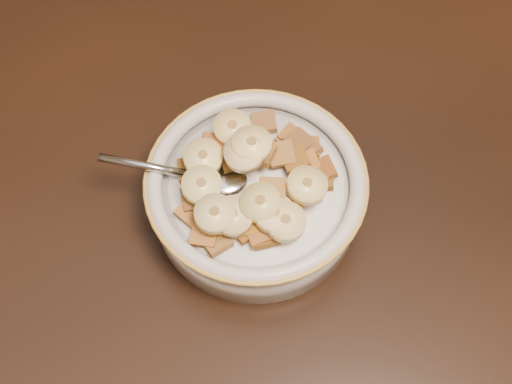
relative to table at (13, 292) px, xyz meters
name	(u,v)px	position (x,y,z in m)	size (l,w,h in m)	color
table	(13,292)	(0.00, 0.00, 0.00)	(1.40, 0.90, 0.04)	black
cereal_bowl	(256,198)	(0.21, 0.00, 0.04)	(0.17, 0.17, 0.04)	beige
milk	(256,185)	(0.21, 0.00, 0.06)	(0.14, 0.14, 0.00)	white
spoon	(222,180)	(0.19, 0.01, 0.07)	(0.03, 0.04, 0.01)	#9FA8B5
cereal_square_0	(307,147)	(0.26, 0.02, 0.07)	(0.02, 0.02, 0.01)	brown
cereal_square_1	(322,170)	(0.26, -0.01, 0.07)	(0.02, 0.02, 0.01)	brown
cereal_square_2	(306,149)	(0.26, 0.01, 0.07)	(0.02, 0.02, 0.01)	brown
cereal_square_3	(281,154)	(0.24, 0.01, 0.07)	(0.02, 0.02, 0.01)	olive
cereal_square_4	(293,140)	(0.25, 0.03, 0.07)	(0.02, 0.02, 0.01)	brown
cereal_square_5	(246,223)	(0.19, -0.04, 0.07)	(0.02, 0.02, 0.01)	#865D18
cereal_square_6	(321,178)	(0.26, -0.02, 0.07)	(0.02, 0.02, 0.01)	brown
cereal_square_7	(216,241)	(0.17, -0.04, 0.07)	(0.02, 0.02, 0.01)	olive
cereal_square_8	(272,190)	(0.22, -0.02, 0.08)	(0.02, 0.02, 0.01)	olive
cereal_square_9	(214,145)	(0.19, 0.04, 0.07)	(0.02, 0.02, 0.01)	brown
cereal_square_10	(191,212)	(0.16, -0.01, 0.07)	(0.02, 0.02, 0.01)	brown
cereal_square_11	(195,199)	(0.16, 0.00, 0.07)	(0.02, 0.02, 0.01)	brown
cereal_square_12	(299,142)	(0.26, 0.02, 0.07)	(0.02, 0.02, 0.01)	brown
cereal_square_13	(219,224)	(0.17, -0.03, 0.07)	(0.02, 0.02, 0.01)	brown
cereal_square_14	(265,235)	(0.20, -0.05, 0.07)	(0.02, 0.02, 0.01)	brown
cereal_square_15	(260,232)	(0.20, -0.05, 0.07)	(0.02, 0.02, 0.01)	brown
cereal_square_16	(233,158)	(0.20, 0.02, 0.08)	(0.02, 0.02, 0.01)	brown
cereal_square_17	(261,154)	(0.22, 0.01, 0.08)	(0.02, 0.02, 0.01)	brown
cereal_square_18	(245,227)	(0.19, -0.04, 0.07)	(0.02, 0.02, 0.01)	brown
cereal_square_19	(205,234)	(0.16, -0.03, 0.07)	(0.02, 0.02, 0.01)	#97601E
cereal_square_20	(264,123)	(0.24, 0.05, 0.07)	(0.02, 0.02, 0.01)	#8F5C30
cereal_square_21	(292,138)	(0.25, 0.03, 0.07)	(0.02, 0.02, 0.01)	#8E5D21
cereal_square_22	(286,211)	(0.22, -0.04, 0.07)	(0.02, 0.02, 0.01)	brown
cereal_square_23	(306,165)	(0.25, 0.00, 0.07)	(0.02, 0.02, 0.01)	#975519
cereal_square_24	(191,169)	(0.17, 0.03, 0.07)	(0.02, 0.02, 0.01)	brown
cereal_square_25	(296,159)	(0.25, 0.00, 0.07)	(0.02, 0.02, 0.01)	brown
cereal_square_26	(313,186)	(0.25, -0.02, 0.07)	(0.02, 0.02, 0.01)	brown
cereal_square_27	(260,151)	(0.22, 0.02, 0.08)	(0.02, 0.02, 0.01)	brown
banana_slice_0	(274,214)	(0.21, -0.04, 0.08)	(0.03, 0.03, 0.01)	#FFEAA6
banana_slice_1	(203,158)	(0.18, 0.02, 0.08)	(0.03, 0.03, 0.01)	#D4BE6F
banana_slice_2	(307,185)	(0.24, -0.03, 0.09)	(0.03, 0.03, 0.01)	#EAE189
banana_slice_3	(233,216)	(0.18, -0.03, 0.08)	(0.03, 0.03, 0.01)	#C8B885
banana_slice_4	(285,222)	(0.22, -0.05, 0.08)	(0.03, 0.03, 0.01)	#DCCB81
banana_slice_5	(252,144)	(0.21, 0.01, 0.10)	(0.03, 0.03, 0.01)	#FDF198
banana_slice_6	(260,203)	(0.21, -0.03, 0.09)	(0.03, 0.03, 0.01)	#C8BC63
banana_slice_7	(202,185)	(0.17, 0.00, 0.08)	(0.03, 0.03, 0.01)	#FAE98A
banana_slice_8	(215,214)	(0.17, -0.03, 0.08)	(0.03, 0.03, 0.01)	#D9C379
banana_slice_9	(232,128)	(0.21, 0.05, 0.08)	(0.03, 0.03, 0.01)	#FCDA8C
banana_slice_10	(244,153)	(0.21, 0.01, 0.10)	(0.03, 0.03, 0.01)	#DAC089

